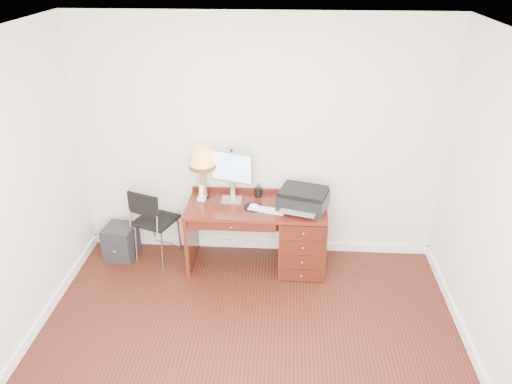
# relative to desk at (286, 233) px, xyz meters

# --- Properties ---
(ground) EXTENTS (4.00, 4.00, 0.00)m
(ground) POSITION_rel_desk_xyz_m (-0.32, -1.40, -0.41)
(ground) COLOR black
(ground) RESTS_ON ground
(room_shell) EXTENTS (4.00, 4.00, 4.00)m
(room_shell) POSITION_rel_desk_xyz_m (-0.32, -0.77, -0.36)
(room_shell) COLOR silver
(room_shell) RESTS_ON ground
(desk) EXTENTS (1.50, 0.67, 0.75)m
(desk) POSITION_rel_desk_xyz_m (0.00, 0.00, 0.00)
(desk) COLOR #551B11
(desk) RESTS_ON ground
(monitor) EXTENTS (0.48, 0.22, 0.56)m
(monitor) POSITION_rel_desk_xyz_m (-0.60, 0.13, 0.69)
(monitor) COLOR silver
(monitor) RESTS_ON desk
(keyboard) EXTENTS (0.40, 0.20, 0.01)m
(keyboard) POSITION_rel_desk_xyz_m (-0.21, -0.11, 0.34)
(keyboard) COLOR white
(keyboard) RESTS_ON desk
(mouse_pad) EXTENTS (0.22, 0.22, 0.04)m
(mouse_pad) POSITION_rel_desk_xyz_m (-0.35, -0.05, 0.35)
(mouse_pad) COLOR black
(mouse_pad) RESTS_ON desk
(printer) EXTENTS (0.58, 0.51, 0.22)m
(printer) POSITION_rel_desk_xyz_m (0.17, -0.03, 0.44)
(printer) COLOR black
(printer) RESTS_ON desk
(leg_lamp) EXTENTS (0.29, 0.29, 0.59)m
(leg_lamp) POSITION_rel_desk_xyz_m (-0.92, 0.16, 0.77)
(leg_lamp) COLOR black
(leg_lamp) RESTS_ON desk
(phone) EXTENTS (0.09, 0.09, 0.18)m
(phone) POSITION_rel_desk_xyz_m (-0.93, 0.09, 0.39)
(phone) COLOR white
(phone) RESTS_ON desk
(pen_cup) EXTENTS (0.08, 0.08, 0.10)m
(pen_cup) POSITION_rel_desk_xyz_m (-0.32, 0.22, 0.39)
(pen_cup) COLOR black
(pen_cup) RESTS_ON desk
(chair) EXTENTS (0.54, 0.54, 0.89)m
(chair) POSITION_rel_desk_xyz_m (-1.47, 0.03, 0.13)
(chair) COLOR black
(chair) RESTS_ON ground
(equipment_box) EXTENTS (0.38, 0.38, 0.39)m
(equipment_box) POSITION_rel_desk_xyz_m (-1.89, 0.05, -0.22)
(equipment_box) COLOR black
(equipment_box) RESTS_ON ground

